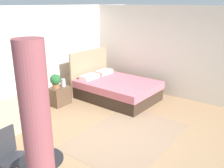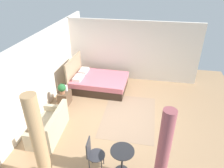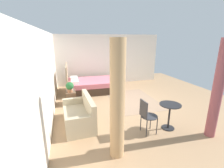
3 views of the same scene
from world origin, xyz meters
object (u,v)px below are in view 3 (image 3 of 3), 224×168
(couch, at_px, (80,115))
(cafe_chair_near_window, at_px, (146,114))
(vase, at_px, (71,88))
(nightstand, at_px, (71,98))
(balcony_table, at_px, (170,112))
(bed, at_px, (90,85))
(potted_plant, at_px, (70,87))

(couch, distance_m, cafe_chair_near_window, 1.90)
(couch, xyz_separation_m, vase, (1.76, 0.13, 0.34))
(nightstand, relative_size, balcony_table, 0.75)
(nightstand, bearing_deg, balcony_table, -135.38)
(bed, distance_m, balcony_table, 4.19)
(couch, distance_m, vase, 1.80)
(balcony_table, bearing_deg, potted_plant, 45.93)
(cafe_chair_near_window, bearing_deg, vase, 32.82)
(balcony_table, distance_m, cafe_chair_near_window, 0.73)
(bed, height_order, cafe_chair_near_window, bed)
(vase, distance_m, cafe_chair_near_window, 3.24)
(bed, distance_m, cafe_chair_near_window, 4.01)
(potted_plant, height_order, balcony_table, potted_plant)
(balcony_table, xyz_separation_m, cafe_chair_near_window, (-0.04, 0.73, 0.06))
(vase, bearing_deg, nightstand, 158.51)
(potted_plant, distance_m, cafe_chair_near_window, 3.10)
(nightstand, bearing_deg, couch, -173.75)
(balcony_table, height_order, cafe_chair_near_window, cafe_chair_near_window)
(nightstand, height_order, balcony_table, balcony_table)
(potted_plant, relative_size, cafe_chair_near_window, 0.42)
(vase, bearing_deg, couch, -175.69)
(couch, xyz_separation_m, potted_plant, (1.54, 0.20, 0.45))
(couch, height_order, potted_plant, potted_plant)
(bed, bearing_deg, vase, 142.90)
(potted_plant, xyz_separation_m, cafe_chair_near_window, (-2.50, -1.82, -0.16))
(bed, bearing_deg, couch, 165.46)
(bed, xyz_separation_m, cafe_chair_near_window, (-3.91, -0.86, 0.25))
(bed, relative_size, nightstand, 4.21)
(bed, height_order, potted_plant, bed)
(bed, distance_m, potted_plant, 1.75)
(nightstand, height_order, cafe_chair_near_window, cafe_chair_near_window)
(bed, relative_size, balcony_table, 3.15)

